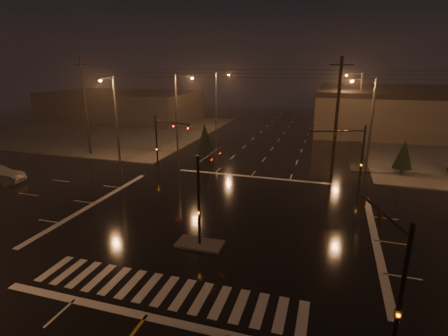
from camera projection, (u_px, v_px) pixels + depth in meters
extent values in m
plane|color=black|center=(219.00, 220.00, 26.33)|extent=(140.00, 140.00, 0.00)
cube|color=#494641|center=(111.00, 129.00, 62.24)|extent=(36.00, 36.00, 0.12)
cube|color=#494641|center=(200.00, 244.00, 22.65)|extent=(3.00, 1.60, 0.15)
cube|color=beige|center=(165.00, 291.00, 18.09)|extent=(15.00, 2.60, 0.01)
cube|color=beige|center=(146.00, 316.00, 16.26)|extent=(16.00, 0.50, 0.01)
cube|color=beige|center=(251.00, 176.00, 36.40)|extent=(16.00, 0.50, 0.01)
cube|color=#393532|center=(123.00, 105.00, 73.85)|extent=(30.00, 18.00, 5.60)
cylinder|color=black|center=(199.00, 202.00, 21.81)|extent=(0.18, 0.18, 6.00)
cylinder|color=black|center=(210.00, 155.00, 23.15)|extent=(0.12, 4.50, 0.12)
imported|color=#594707|center=(219.00, 149.00, 25.02)|extent=(0.16, 0.20, 1.00)
cube|color=#594707|center=(199.00, 212.00, 22.01)|extent=(0.25, 0.18, 0.35)
cylinder|color=black|center=(362.00, 158.00, 32.13)|extent=(0.18, 0.18, 6.00)
cylinder|color=black|center=(338.00, 131.00, 31.29)|extent=(4.74, 1.82, 0.12)
imported|color=#594707|center=(313.00, 132.00, 31.19)|extent=(0.24, 0.22, 1.00)
cube|color=#594707|center=(361.00, 165.00, 32.33)|extent=(0.25, 0.18, 0.35)
cylinder|color=black|center=(157.00, 143.00, 38.05)|extent=(0.18, 0.18, 6.00)
cylinder|color=black|center=(172.00, 122.00, 35.88)|extent=(4.74, 1.82, 0.12)
imported|color=#594707|center=(188.00, 125.00, 34.60)|extent=(0.24, 0.22, 1.00)
cube|color=#594707|center=(157.00, 149.00, 38.25)|extent=(0.25, 0.18, 0.35)
cylinder|color=black|center=(401.00, 298.00, 12.90)|extent=(0.18, 0.18, 6.00)
cylinder|color=black|center=(383.00, 213.00, 14.10)|extent=(1.48, 3.80, 0.12)
imported|color=#594707|center=(364.00, 198.00, 15.83)|extent=(0.22, 0.24, 1.00)
cube|color=#594707|center=(398.00, 314.00, 13.10)|extent=(0.25, 0.18, 0.35)
cylinder|color=#38383A|center=(176.00, 115.00, 44.62)|extent=(0.24, 0.24, 10.00)
cylinder|color=#38383A|center=(184.00, 76.00, 42.91)|extent=(2.40, 0.14, 0.14)
cube|color=#38383A|center=(192.00, 77.00, 42.61)|extent=(0.70, 0.30, 0.18)
sphere|color=orange|center=(192.00, 78.00, 42.65)|extent=(0.32, 0.32, 0.32)
cylinder|color=#38383A|center=(216.00, 102.00, 59.27)|extent=(0.24, 0.24, 10.00)
cylinder|color=#38383A|center=(223.00, 73.00, 57.55)|extent=(2.40, 0.14, 0.14)
cube|color=#38383A|center=(229.00, 73.00, 57.26)|extent=(0.70, 0.30, 0.18)
sphere|color=orange|center=(229.00, 74.00, 57.29)|extent=(0.32, 0.32, 0.32)
cylinder|color=#38383A|center=(371.00, 127.00, 36.31)|extent=(0.24, 0.24, 10.00)
cylinder|color=#38383A|center=(364.00, 79.00, 35.27)|extent=(2.40, 0.14, 0.14)
cube|color=#38383A|center=(352.00, 79.00, 35.59)|extent=(0.70, 0.30, 0.18)
sphere|color=orange|center=(352.00, 81.00, 35.63)|extent=(0.32, 0.32, 0.32)
cylinder|color=#38383A|center=(359.00, 106.00, 54.62)|extent=(0.24, 0.24, 10.00)
cylinder|color=#38383A|center=(354.00, 74.00, 53.58)|extent=(2.40, 0.14, 0.14)
cube|color=#38383A|center=(347.00, 74.00, 53.90)|extent=(0.70, 0.30, 0.18)
sphere|color=orange|center=(347.00, 75.00, 53.94)|extent=(0.32, 0.32, 0.32)
cylinder|color=#38383A|center=(117.00, 121.00, 39.94)|extent=(0.24, 0.24, 10.00)
cylinder|color=#38383A|center=(106.00, 78.00, 37.46)|extent=(0.14, 2.40, 0.14)
cube|color=#38383A|center=(100.00, 79.00, 36.47)|extent=(0.30, 0.70, 0.18)
sphere|color=orange|center=(100.00, 80.00, 36.51)|extent=(0.32, 0.32, 0.32)
cylinder|color=black|center=(86.00, 108.00, 43.63)|extent=(0.32, 0.32, 12.00)
cube|color=black|center=(81.00, 64.00, 42.14)|extent=(2.20, 0.12, 0.12)
cylinder|color=black|center=(337.00, 118.00, 35.17)|extent=(0.32, 0.32, 12.00)
cube|color=black|center=(342.00, 65.00, 33.68)|extent=(2.20, 0.12, 0.12)
cylinder|color=black|center=(401.00, 171.00, 37.01)|extent=(0.18, 0.18, 0.70)
cone|color=black|center=(404.00, 154.00, 36.47)|extent=(1.96, 1.96, 3.06)
cylinder|color=black|center=(205.00, 156.00, 43.30)|extent=(0.18, 0.18, 0.70)
cone|color=black|center=(205.00, 139.00, 42.68)|extent=(2.31, 2.31, 3.61)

